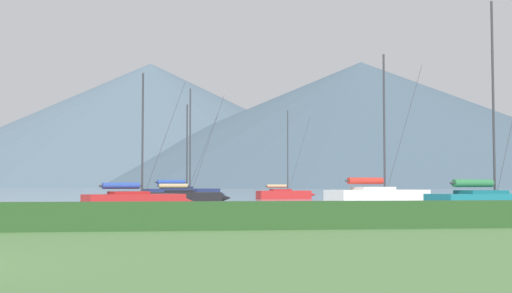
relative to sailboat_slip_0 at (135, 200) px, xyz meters
The scene contains 9 objects.
harbor_water 105.82m from the sailboat_slip_0, 92.25° to the left, with size 320.00×246.00×0.00m, color #8499A8.
sailboat_slip_0 is the anchor object (origin of this frame).
sailboat_slip_2 12.86m from the sailboat_slip_0, 74.05° to the left, with size 7.20×2.75×9.63m.
sailboat_slip_3 18.20m from the sailboat_slip_0, 14.01° to the left, with size 9.09×5.03×11.42m.
sailboat_slip_6 24.67m from the sailboat_slip_0, 81.59° to the left, with size 8.75×5.05×9.67m.
sailboat_slip_7 21.75m from the sailboat_slip_0, 21.01° to the right, with size 8.28×4.21×12.36m.
sailboat_slip_8 33.44m from the sailboat_slip_0, 63.45° to the left, with size 6.85×2.96×9.78m.
distant_hill_west_ridge 373.07m from the sailboat_slip_0, 91.01° to the left, with size 298.09×298.09×72.91m, color #4C6070.
distant_hill_central_peak 325.48m from the sailboat_slip_0, 71.34° to the left, with size 302.66×302.66×65.16m, color #425666.
Camera 1 is at (5.97, -14.75, 1.69)m, focal length 49.17 mm.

